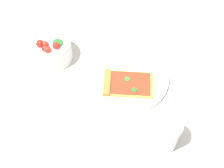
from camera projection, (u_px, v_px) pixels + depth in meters
The scene contains 5 objects.
ground_plane at pixel (128, 79), 0.93m from camera, with size 2.40×2.40×0.00m, color beige.
plate at pixel (129, 77), 0.93m from camera, with size 0.25×0.25×0.01m, color silver.
pizza_slice_main at pixel (125, 84), 0.90m from camera, with size 0.16×0.17×0.01m.
salad_bowl at pixel (52, 50), 0.95m from camera, with size 0.13×0.13×0.08m.
soda_glass at pixel (166, 134), 0.77m from camera, with size 0.07×0.07×0.11m.
Camera 1 is at (-0.44, -0.30, 0.76)m, focal length 48.29 mm.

